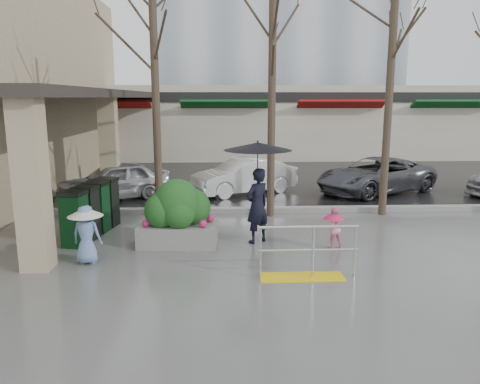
{
  "coord_description": "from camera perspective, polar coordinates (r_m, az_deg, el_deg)",
  "views": [
    {
      "loc": [
        -0.23,
        -9.57,
        3.37
      ],
      "look_at": [
        0.19,
        0.67,
        1.3
      ],
      "focal_mm": 35.0,
      "sensor_mm": 36.0,
      "label": 1
    }
  ],
  "objects": [
    {
      "name": "ground",
      "position": [
        10.15,
        -0.95,
        -7.98
      ],
      "size": [
        120.0,
        120.0,
        0.0
      ],
      "primitive_type": "plane",
      "color": "#51514F",
      "rests_on": "ground"
    },
    {
      "name": "street_asphalt",
      "position": [
        31.75,
        -1.97,
        5.34
      ],
      "size": [
        120.0,
        36.0,
        0.01
      ],
      "primitive_type": "cube",
      "color": "black",
      "rests_on": "ground"
    },
    {
      "name": "curb",
      "position": [
        13.96,
        -1.37,
        -2.23
      ],
      "size": [
        120.0,
        0.3,
        0.15
      ],
      "primitive_type": "cube",
      "color": "gray",
      "rests_on": "ground"
    },
    {
      "name": "canopy_slab",
      "position": [
        18.15,
        -17.34,
        11.73
      ],
      "size": [
        2.8,
        18.0,
        0.25
      ],
      "primitive_type": "cube",
      "color": "#2D2823",
      "rests_on": "pillar_front"
    },
    {
      "name": "pillar_front",
      "position": [
        9.91,
        -24.06,
        1.01
      ],
      "size": [
        0.55,
        0.55,
        3.5
      ],
      "primitive_type": "cube",
      "color": "tan",
      "rests_on": "ground"
    },
    {
      "name": "pillar_back",
      "position": [
        16.08,
        -15.63,
        5.22
      ],
      "size": [
        0.55,
        0.55,
        3.5
      ],
      "primitive_type": "cube",
      "color": "tan",
      "rests_on": "ground"
    },
    {
      "name": "storefront_row",
      "position": [
        27.66,
        2.28,
        8.61
      ],
      "size": [
        34.0,
        6.74,
        4.0
      ],
      "color": "beige",
      "rests_on": "ground"
    },
    {
      "name": "handrail",
      "position": [
        9.03,
        7.99,
        -8.07
      ],
      "size": [
        1.9,
        0.5,
        1.03
      ],
      "color": "yellow",
      "rests_on": "ground"
    },
    {
      "name": "tree_west",
      "position": [
        13.39,
        -10.51,
        18.59
      ],
      "size": [
        3.2,
        3.2,
        6.8
      ],
      "color": "#382B21",
      "rests_on": "ground"
    },
    {
      "name": "tree_midwest",
      "position": [
        13.37,
        4.01,
        19.41
      ],
      "size": [
        3.2,
        3.2,
        7.0
      ],
      "color": "#382B21",
      "rests_on": "ground"
    },
    {
      "name": "tree_mideast",
      "position": [
        14.07,
        18.09,
        16.96
      ],
      "size": [
        3.2,
        3.2,
        6.5
      ],
      "color": "#382B21",
      "rests_on": "ground"
    },
    {
      "name": "woman",
      "position": [
        10.82,
        2.14,
        1.78
      ],
      "size": [
        1.59,
        1.59,
        2.42
      ],
      "rotation": [
        0.0,
        0.0,
        3.8
      ],
      "color": "black",
      "rests_on": "ground"
    },
    {
      "name": "child_pink",
      "position": [
        10.79,
        11.3,
        -4.0
      ],
      "size": [
        0.54,
        0.48,
        0.97
      ],
      "rotation": [
        0.0,
        0.0,
        3.36
      ],
      "color": "pink",
      "rests_on": "ground"
    },
    {
      "name": "child_blue",
      "position": [
        10.11,
        -18.24,
        -4.3
      ],
      "size": [
        0.72,
        0.72,
        1.23
      ],
      "rotation": [
        0.0,
        0.0,
        2.98
      ],
      "color": "#6885B9",
      "rests_on": "ground"
    },
    {
      "name": "planter",
      "position": [
        10.86,
        -7.58,
        -2.66
      ],
      "size": [
        1.85,
        1.08,
        1.56
      ],
      "rotation": [
        0.0,
        0.0,
        -0.07
      ],
      "color": "slate",
      "rests_on": "ground"
    },
    {
      "name": "news_boxes",
      "position": [
        12.15,
        -17.59,
        -2.07
      ],
      "size": [
        0.93,
        2.37,
        1.29
      ],
      "rotation": [
        0.0,
        0.0,
        -0.18
      ],
      "color": "#0B3315",
      "rests_on": "ground"
    },
    {
      "name": "car_a",
      "position": [
        16.24,
        -15.14,
        1.31
      ],
      "size": [
        3.97,
        2.97,
        1.26
      ],
      "primitive_type": "imported",
      "rotation": [
        0.0,
        0.0,
        -1.11
      ],
      "color": "#B0B0B5",
      "rests_on": "ground"
    },
    {
      "name": "car_b",
      "position": [
        16.65,
        0.46,
        1.95
      ],
      "size": [
        4.01,
        2.94,
        1.26
      ],
      "primitive_type": "imported",
      "rotation": [
        0.0,
        0.0,
        -1.09
      ],
      "color": "silver",
      "rests_on": "ground"
    },
    {
      "name": "car_c",
      "position": [
        17.49,
        16.2,
        1.96
      ],
      "size": [
        4.98,
        3.98,
        1.26
      ],
      "primitive_type": "imported",
      "rotation": [
        0.0,
        0.0,
        -1.08
      ],
      "color": "#4E5055",
      "rests_on": "ground"
    }
  ]
}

